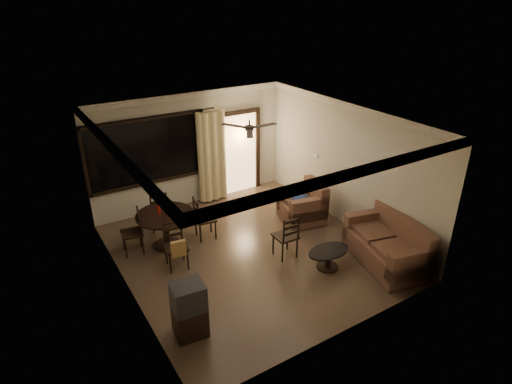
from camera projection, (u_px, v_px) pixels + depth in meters
ground at (250, 251)px, 8.88m from camera, size 5.50×5.50×0.00m
room_shell at (232, 140)px, 9.74m from camera, size 5.50×6.70×5.50m
dining_table at (166, 221)px, 8.84m from camera, size 1.20×1.20×0.97m
dining_chair_west at (133, 240)px, 8.74m from camera, size 0.48×0.48×0.95m
dining_chair_east at (205, 226)px, 9.28m from camera, size 0.48×0.48×0.95m
dining_chair_south at (177, 254)px, 8.25m from camera, size 0.48×0.53×0.95m
dining_chair_north at (159, 217)px, 9.63m from camera, size 0.48×0.48×0.95m
tv_cabinet at (189, 309)px, 6.57m from camera, size 0.54×0.49×0.94m
sofa at (389, 246)px, 8.38m from camera, size 1.33×1.93×0.94m
armchair at (304, 206)px, 9.94m from camera, size 1.07×1.07×0.91m
coffee_table at (328, 256)px, 8.26m from camera, size 0.89×0.53×0.39m
side_chair at (285, 244)px, 8.61m from camera, size 0.44×0.44×0.97m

